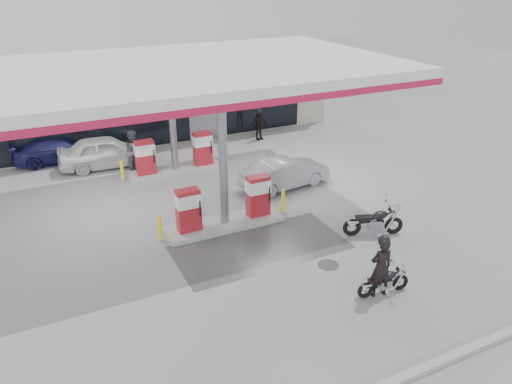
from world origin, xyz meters
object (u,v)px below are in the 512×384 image
(attendant, at_px, (134,151))
(pump_island_far, at_px, (175,158))
(parked_car_right, at_px, (232,115))
(sedan_white, at_px, (106,152))
(hatchback_silver, at_px, (285,173))
(biker_main, at_px, (381,268))
(parked_car_left, at_px, (60,149))
(biker_walking, at_px, (259,125))
(main_motorcycle, at_px, (384,282))
(pump_island_near, at_px, (224,209))
(parked_motorcycle, at_px, (374,222))

(attendant, bearing_deg, pump_island_far, -103.91)
(parked_car_right, bearing_deg, pump_island_far, 130.96)
(sedan_white, relative_size, hatchback_silver, 1.11)
(biker_main, relative_size, parked_car_left, 0.43)
(biker_main, height_order, biker_walking, biker_main)
(biker_main, relative_size, attendant, 0.94)
(attendant, bearing_deg, parked_car_right, -38.39)
(main_motorcycle, distance_m, biker_walking, 14.98)
(pump_island_near, bearing_deg, parked_car_left, 115.25)
(attendant, distance_m, hatchback_silver, 7.31)
(parked_motorcycle, distance_m, hatchback_silver, 5.28)
(pump_island_near, xyz_separation_m, parked_car_left, (-4.72, 10.00, -0.06))
(pump_island_near, xyz_separation_m, pump_island_far, (0.00, 6.00, 0.00))
(sedan_white, bearing_deg, attendant, -134.03)
(sedan_white, relative_size, parked_car_right, 1.08)
(parked_car_right, height_order, biker_walking, biker_walking)
(sedan_white, distance_m, parked_car_left, 2.67)
(main_motorcycle, distance_m, hatchback_silver, 8.33)
(parked_motorcycle, height_order, hatchback_silver, hatchback_silver)
(biker_main, distance_m, biker_walking, 15.00)
(attendant, bearing_deg, biker_main, -145.53)
(main_motorcycle, height_order, attendant, attendant)
(parked_motorcycle, xyz_separation_m, parked_car_left, (-9.34, 13.01, 0.14))
(main_motorcycle, bearing_deg, parked_motorcycle, 63.09)
(biker_walking, bearing_deg, parked_car_left, 159.84)
(pump_island_far, xyz_separation_m, biker_main, (2.43, -12.02, 0.24))
(biker_main, height_order, hatchback_silver, biker_main)
(attendant, distance_m, parked_car_right, 8.81)
(attendant, distance_m, biker_walking, 7.58)
(main_motorcycle, xyz_separation_m, biker_main, (-0.19, 0.02, 0.56))
(biker_walking, bearing_deg, hatchback_silver, -119.18)
(attendant, xyz_separation_m, parked_car_right, (7.25, 5.00, -0.43))
(attendant, bearing_deg, parked_motorcycle, -130.85)
(pump_island_near, xyz_separation_m, parked_motorcycle, (4.62, -3.01, -0.20))
(parked_motorcycle, distance_m, sedan_white, 13.42)
(parked_car_right, bearing_deg, sedan_white, 108.39)
(pump_island_far, relative_size, biker_walking, 3.04)
(pump_island_far, distance_m, attendant, 1.97)
(parked_car_left, bearing_deg, pump_island_near, -154.55)
(main_motorcycle, bearing_deg, sedan_white, 117.37)
(parked_motorcycle, relative_size, sedan_white, 0.48)
(main_motorcycle, relative_size, parked_motorcycle, 0.81)
(sedan_white, bearing_deg, pump_island_near, -157.49)
(sedan_white, relative_size, biker_walking, 2.67)
(parked_car_left, bearing_deg, pump_island_far, -130.10)
(pump_island_far, relative_size, parked_car_right, 1.23)
(parked_car_left, bearing_deg, main_motorcycle, -155.23)
(pump_island_near, relative_size, sedan_white, 1.14)
(parked_motorcycle, bearing_deg, biker_walking, 105.28)
(parked_car_right, bearing_deg, hatchback_silver, 163.75)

